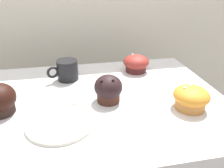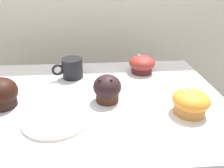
# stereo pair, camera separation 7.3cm
# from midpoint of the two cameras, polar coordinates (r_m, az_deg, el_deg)

# --- Properties ---
(wall_back) EXTENTS (3.20, 0.10, 1.80)m
(wall_back) POSITION_cam_midpoint_polar(r_m,az_deg,el_deg) (1.30, -5.94, 10.01)
(wall_back) COLOR beige
(wall_back) RESTS_ON ground
(muffin_front_center) EXTENTS (0.09, 0.09, 0.09)m
(muffin_front_center) POSITION_cam_midpoint_polar(r_m,az_deg,el_deg) (0.70, 1.73, -1.36)
(muffin_front_center) COLOR #412319
(muffin_front_center) RESTS_ON display_counter
(muffin_back_left) EXTENTS (0.11, 0.11, 0.08)m
(muffin_back_left) POSITION_cam_midpoint_polar(r_m,az_deg,el_deg) (0.70, 22.74, -4.50)
(muffin_back_left) COLOR #C47E3D
(muffin_back_left) RESTS_ON display_counter
(muffin_back_right) EXTENTS (0.11, 0.11, 0.07)m
(muffin_back_right) POSITION_cam_midpoint_polar(r_m,az_deg,el_deg) (0.93, 10.08, 5.01)
(muffin_back_right) COLOR #4A1E1E
(muffin_back_right) RESTS_ON display_counter
(muffin_front_left) EXTENTS (0.10, 0.10, 0.10)m
(muffin_front_left) POSITION_cam_midpoint_polar(r_m,az_deg,el_deg) (0.74, -24.51, -2.37)
(muffin_front_left) COLOR black
(muffin_front_left) RESTS_ON display_counter
(coffee_cup) EXTENTS (0.12, 0.08, 0.08)m
(coffee_cup) POSITION_cam_midpoint_polar(r_m,az_deg,el_deg) (0.87, -8.10, 4.16)
(coffee_cup) COLOR black
(coffee_cup) RESTS_ON display_counter
(serving_plate) EXTENTS (0.19, 0.19, 0.01)m
(serving_plate) POSITION_cam_midpoint_polar(r_m,az_deg,el_deg) (0.64, -11.22, -8.90)
(serving_plate) COLOR beige
(serving_plate) RESTS_ON display_counter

